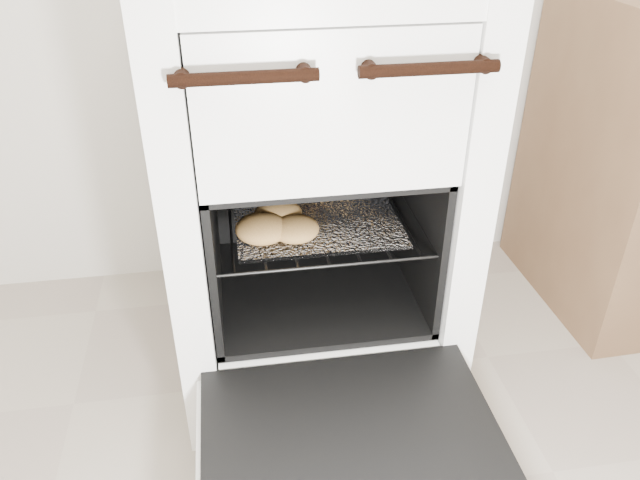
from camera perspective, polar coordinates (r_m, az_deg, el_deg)
The scene contains 5 objects.
stove at distance 1.38m, azimuth -0.95°, elevation 4.89°, with size 0.60×0.67×0.92m.
oven_door at distance 1.14m, azimuth 2.97°, elevation -18.14°, with size 0.54×0.42×0.04m.
oven_rack at distance 1.34m, azimuth -0.53°, elevation 2.33°, with size 0.44×0.42×0.01m.
foil_sheet at distance 1.32m, azimuth -0.41°, elevation 2.13°, with size 0.34×0.30×0.01m, color white.
baked_rolls at distance 1.28m, azimuth -3.23°, elevation 2.34°, with size 0.25×0.30×0.05m.
Camera 1 is at (-0.27, -0.05, 1.07)m, focal length 35.00 mm.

